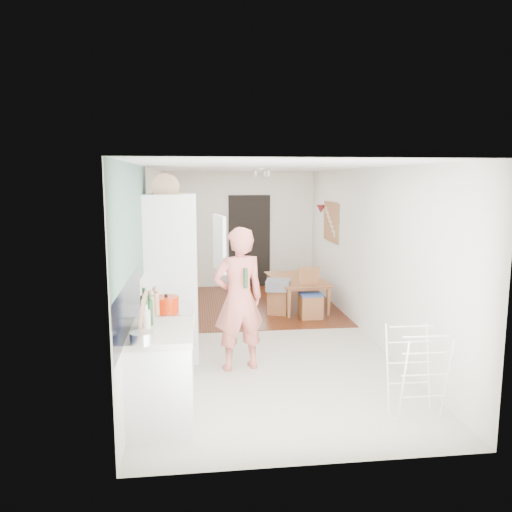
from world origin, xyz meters
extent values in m
cube|color=beige|center=(0.00, 0.00, 0.00)|extent=(3.20, 7.00, 0.01)
cube|color=#613112|center=(0.00, 1.85, 0.01)|extent=(3.20, 3.30, 0.01)
cube|color=slate|center=(-1.59, -2.00, 1.85)|extent=(0.02, 3.00, 1.30)
cube|color=black|center=(-1.59, -2.55, 1.15)|extent=(0.02, 1.90, 0.50)
cube|color=black|center=(0.20, 3.48, 1.00)|extent=(0.90, 0.04, 2.00)
cube|color=white|center=(-1.30, -2.55, 0.43)|extent=(0.60, 0.90, 0.86)
cube|color=beige|center=(-1.30, -2.55, 0.89)|extent=(0.62, 0.92, 0.06)
cube|color=white|center=(-1.30, -1.80, 0.44)|extent=(0.60, 0.60, 0.88)
cube|color=silver|center=(-1.30, -1.80, 0.90)|extent=(0.60, 0.60, 0.04)
cube|color=white|center=(-1.27, -0.78, 1.07)|extent=(0.66, 0.66, 2.15)
cube|color=white|center=(-0.66, -1.08, 1.55)|extent=(0.14, 0.56, 0.70)
cube|color=white|center=(-0.96, -0.78, 1.55)|extent=(0.02, 0.52, 0.66)
cube|color=tan|center=(1.58, 1.90, 1.55)|extent=(0.03, 0.90, 0.70)
cube|color=#965331|center=(1.57, 1.90, 1.55)|extent=(0.00, 0.94, 0.74)
cone|color=maroon|center=(1.54, 2.55, 1.75)|extent=(0.18, 0.18, 0.16)
imported|color=#DC7063|center=(-0.44, -1.30, 1.05)|extent=(0.86, 0.67, 2.09)
imported|color=#965331|center=(0.90, 1.58, 0.23)|extent=(0.87, 1.39, 0.46)
cube|color=gray|center=(0.44, 1.10, 0.53)|extent=(0.48, 0.48, 0.18)
cylinder|color=red|center=(-1.28, -1.90, 1.00)|extent=(0.33, 0.33, 0.16)
cylinder|color=silver|center=(-1.43, -2.96, 0.97)|extent=(0.25, 0.25, 0.10)
cylinder|color=#1E4221|center=(-0.37, -1.46, 1.18)|extent=(0.05, 0.05, 0.24)
cylinder|color=#1E4221|center=(-1.45, -2.47, 1.08)|extent=(0.08, 0.08, 0.31)
cylinder|color=#1E4221|center=(-1.41, -2.40, 1.05)|extent=(0.07, 0.07, 0.25)
cylinder|color=beige|center=(-1.43, -2.58, 1.02)|extent=(0.08, 0.08, 0.20)
cylinder|color=tan|center=(-1.37, -2.03, 1.04)|extent=(0.07, 0.07, 0.24)
cylinder|color=tan|center=(-1.42, -2.13, 1.03)|extent=(0.06, 0.06, 0.23)
camera|label=1|loc=(-0.94, -7.22, 2.34)|focal=35.00mm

